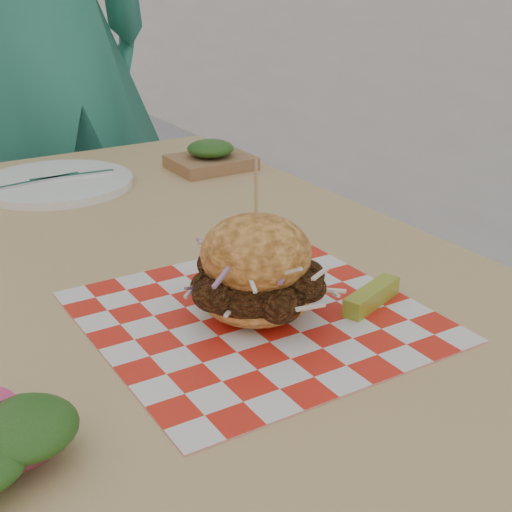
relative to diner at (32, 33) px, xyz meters
name	(u,v)px	position (x,y,z in m)	size (l,w,h in m)	color
diner	(32,33)	(0.00, 0.00, 0.00)	(0.70, 0.46, 1.93)	#2D826A
patio_table	(145,308)	(-0.13, -0.92, -0.29)	(0.80, 1.20, 0.75)	tan
paper_liner	(256,316)	(-0.09, -1.16, -0.21)	(0.36, 0.36, 0.00)	red
sandwich	(256,274)	(-0.09, -1.16, -0.16)	(0.16, 0.16, 0.19)	#EB9842
pickle_spear	(372,296)	(0.04, -1.20, -0.20)	(0.10, 0.02, 0.02)	#9EA630
place_setting	(56,183)	(-0.13, -0.55, -0.21)	(0.27, 0.27, 0.02)	white
kraft_tray	(211,157)	(0.16, -0.58, -0.19)	(0.15, 0.12, 0.06)	olive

